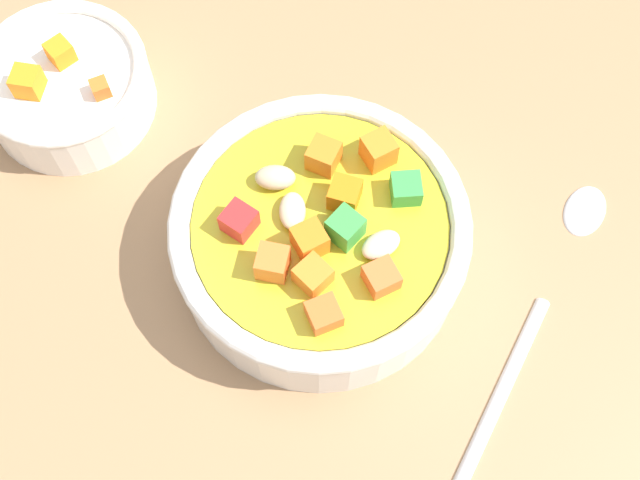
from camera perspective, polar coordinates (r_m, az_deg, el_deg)
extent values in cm
cube|color=#9E754F|center=(49.58, 0.00, -1.56)|extent=(140.00, 140.00, 2.00)
cylinder|color=white|center=(46.83, 0.00, -0.19)|extent=(16.06, 16.06, 3.96)
torus|color=white|center=(44.70, 0.00, 1.00)|extent=(16.29, 16.29, 1.20)
cylinder|color=gold|center=(44.84, 0.00, 0.91)|extent=(13.80, 13.80, 0.40)
cube|color=orange|center=(42.92, 4.19, -2.53)|extent=(2.21, 2.21, 1.30)
cube|color=orange|center=(42.20, 0.26, -5.03)|extent=(2.22, 2.22, 1.19)
ellipsoid|color=#C6B68D|center=(45.33, -3.05, 4.25)|extent=(2.14, 2.57, 1.16)
cube|color=orange|center=(45.65, 0.24, 5.73)|extent=(1.61, 1.61, 1.60)
cube|color=orange|center=(44.63, 1.68, 3.12)|extent=(1.72, 1.72, 1.51)
cube|color=orange|center=(43.45, -1.13, 0.14)|extent=(2.21, 2.21, 1.68)
cube|color=red|center=(44.19, -5.50, 1.32)|extent=(1.86, 1.86, 1.42)
cube|color=green|center=(43.72, 1.79, 0.97)|extent=(1.98, 1.98, 1.71)
ellipsoid|color=beige|center=(44.01, 4.38, 0.22)|extent=(2.61, 2.42, 0.91)
cube|color=orange|center=(43.01, -3.23, -1.55)|extent=(1.84, 1.84, 1.61)
cube|color=orange|center=(42.78, -0.48, -2.41)|extent=(2.05, 2.05, 1.42)
ellipsoid|color=beige|center=(44.64, -1.74, 2.27)|extent=(2.58, 2.17, 0.90)
cube|color=orange|center=(45.83, 4.00, 6.09)|extent=(2.21, 2.21, 1.79)
cube|color=green|center=(45.12, 5.85, 3.47)|extent=(2.12, 2.12, 1.27)
cylinder|color=silver|center=(46.78, 12.20, -10.16)|extent=(12.23, 1.96, 0.81)
ellipsoid|color=silver|center=(51.89, 17.61, 2.07)|extent=(3.72, 2.68, 0.83)
cylinder|color=white|center=(54.34, -16.71, 9.75)|extent=(10.30, 10.30, 3.30)
torus|color=white|center=(52.87, -17.24, 10.85)|extent=(10.40, 10.40, 0.82)
cube|color=orange|center=(51.18, -14.65, 9.92)|extent=(1.42, 1.42, 1.00)
cube|color=orange|center=(52.30, -19.21, 10.08)|extent=(1.85, 1.85, 1.54)
cube|color=orange|center=(53.06, -17.19, 12.05)|extent=(1.80, 1.80, 1.35)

